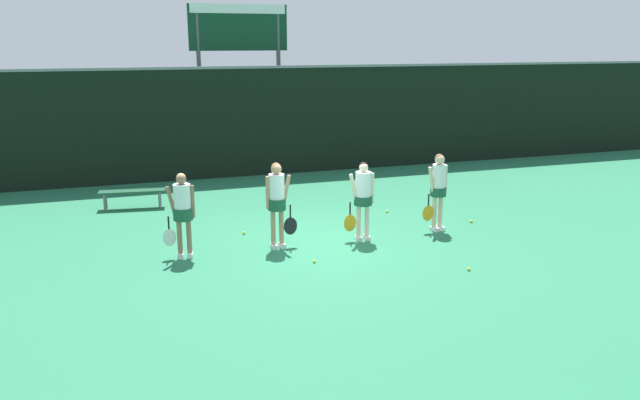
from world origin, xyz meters
TOP-DOWN VIEW (x-y plane):
  - ground_plane at (0.00, 0.00)m, footprint 140.00×140.00m
  - fence_windscreen at (0.00, 7.21)m, footprint 60.00×0.08m
  - scoreboard at (0.03, 8.70)m, footprint 3.24×0.15m
  - bench_courtside at (-3.75, 4.25)m, footprint 1.69×0.57m
  - player_0 at (-2.90, 0.03)m, footprint 0.65×0.39m
  - player_1 at (-0.98, 0.02)m, footprint 0.66×0.37m
  - player_2 at (0.90, -0.04)m, footprint 0.67×0.39m
  - player_3 at (2.78, 0.07)m, footprint 0.63×0.36m
  - tennis_ball_0 at (2.11, -2.44)m, footprint 0.07×0.07m
  - tennis_ball_1 at (-1.48, 1.14)m, footprint 0.07×0.07m
  - tennis_ball_2 at (2.34, 1.80)m, footprint 0.07×0.07m
  - tennis_ball_3 at (3.87, 0.34)m, footprint 0.07×0.07m
  - tennis_ball_4 at (-0.54, -1.11)m, footprint 0.06×0.06m

SIDE VIEW (x-z plane):
  - ground_plane at x=0.00m, z-range 0.00..0.00m
  - tennis_ball_4 at x=-0.54m, z-range 0.00..0.06m
  - tennis_ball_2 at x=2.34m, z-range 0.00..0.07m
  - tennis_ball_0 at x=2.11m, z-range 0.00..0.07m
  - tennis_ball_3 at x=3.87m, z-range 0.00..0.07m
  - tennis_ball_1 at x=-1.48m, z-range 0.00..0.07m
  - bench_courtside at x=-3.75m, z-range 0.17..0.64m
  - player_0 at x=-2.90m, z-range 0.16..1.87m
  - player_2 at x=0.90m, z-range 0.16..1.88m
  - player_3 at x=2.78m, z-range 0.17..1.94m
  - player_1 at x=-0.98m, z-range 0.17..1.98m
  - fence_windscreen at x=0.00m, z-range 0.01..3.47m
  - scoreboard at x=0.03m, z-range 1.45..6.80m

